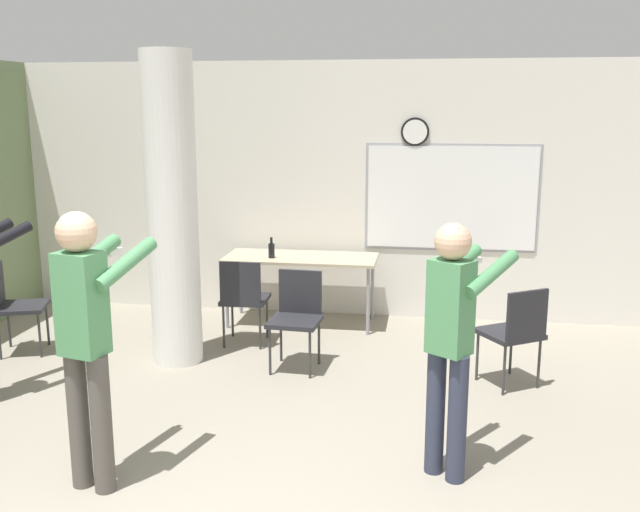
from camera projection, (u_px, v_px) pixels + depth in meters
name	position (u px, v px, depth m)	size (l,w,h in m)	color
wall_back	(326.00, 190.00, 7.92)	(8.00, 0.15, 2.80)	silver
support_pillar	(172.00, 211.00, 6.36)	(0.46, 0.46, 2.80)	white
folding_table	(301.00, 261.00, 7.61)	(1.62, 0.67, 0.75)	tan
bottle_on_table	(271.00, 250.00, 7.51)	(0.07, 0.07, 0.22)	black
chair_table_left	(244.00, 295.00, 6.95)	(0.46, 0.46, 0.87)	#232328
chair_table_front	(297.00, 313.00, 6.37)	(0.47, 0.47, 0.87)	#232328
chair_mid_room	(515.00, 329.00, 5.90)	(0.61, 0.61, 0.87)	#232328
chair_by_left_wall	(13.00, 301.00, 6.74)	(0.56, 0.56, 0.87)	#232328
person_playing_front	(87.00, 329.00, 4.24)	(0.49, 0.71, 1.73)	#514C47
person_playing_side	(452.00, 331.00, 4.39)	(0.59, 0.67, 1.64)	#2D3347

